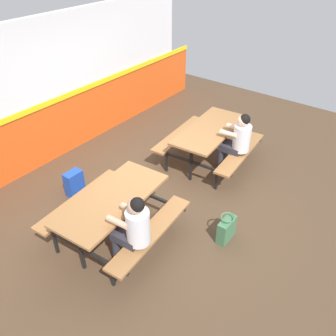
# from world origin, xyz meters

# --- Properties ---
(ground_plane) EXTENTS (10.00, 10.00, 0.02)m
(ground_plane) POSITION_xyz_m (0.00, 0.00, -0.01)
(ground_plane) COLOR #4C3826
(accent_backdrop) EXTENTS (8.00, 0.14, 2.60)m
(accent_backdrop) POSITION_xyz_m (0.00, 2.52, 1.25)
(accent_backdrop) COLOR #E55119
(accent_backdrop) RESTS_ON ground
(picnic_table_left) EXTENTS (1.76, 1.68, 0.74)m
(picnic_table_left) POSITION_xyz_m (-1.25, 0.03, 0.57)
(picnic_table_left) COLOR #9E6B3D
(picnic_table_left) RESTS_ON ground
(picnic_table_right) EXTENTS (1.76, 1.68, 0.74)m
(picnic_table_right) POSITION_xyz_m (1.25, 0.01, 0.57)
(picnic_table_right) COLOR #9E6B3D
(picnic_table_right) RESTS_ON ground
(student_nearer) EXTENTS (0.38, 0.53, 1.21)m
(student_nearer) POSITION_xyz_m (-1.47, -0.54, 0.71)
(student_nearer) COLOR #2D2D38
(student_nearer) RESTS_ON ground
(student_further) EXTENTS (0.38, 0.53, 1.21)m
(student_further) POSITION_xyz_m (1.26, -0.54, 0.71)
(student_further) COLOR #2D2D38
(student_further) RESTS_ON ground
(backpack_dark) EXTENTS (0.30, 0.22, 0.44)m
(backpack_dark) POSITION_xyz_m (-0.93, 1.30, 0.22)
(backpack_dark) COLOR #1E47B2
(backpack_dark) RESTS_ON ground
(tote_bag_bright) EXTENTS (0.34, 0.21, 0.43)m
(tote_bag_bright) POSITION_xyz_m (-0.31, -1.27, 0.19)
(tote_bag_bright) COLOR #3F724C
(tote_bag_bright) RESTS_ON ground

